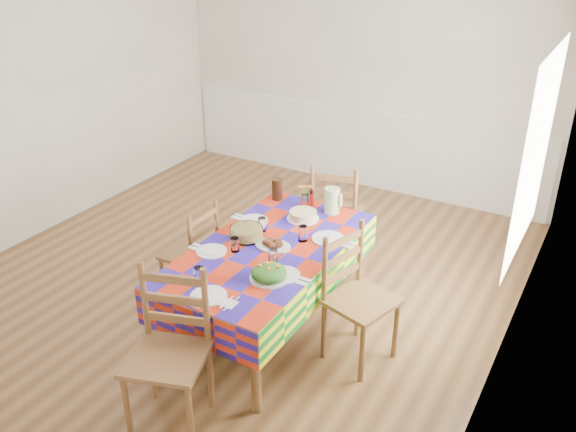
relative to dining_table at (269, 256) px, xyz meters
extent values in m
cube|color=brown|center=(-0.60, 0.46, -0.65)|extent=(4.50, 5.00, 0.04)
cube|color=beige|center=(-0.60, 2.98, 0.72)|extent=(4.50, 0.04, 2.70)
cube|color=beige|center=(-2.87, 0.46, 0.72)|extent=(0.04, 5.00, 2.70)
cube|color=beige|center=(1.67, 0.46, 0.72)|extent=(0.04, 5.00, 2.70)
cube|color=white|center=(-0.60, 2.93, 0.27)|extent=(4.41, 0.06, 0.04)
cube|color=white|center=(-0.60, 2.95, -0.18)|extent=(4.41, 0.03, 0.90)
plane|color=white|center=(1.63, 0.76, 0.87)|extent=(0.00, 1.40, 1.40)
cylinder|color=brown|center=(-0.41, -0.83, -0.30)|extent=(0.07, 0.07, 0.66)
cylinder|color=brown|center=(0.41, -0.83, -0.30)|extent=(0.07, 0.07, 0.66)
cylinder|color=brown|center=(-0.41, 0.83, -0.30)|extent=(0.07, 0.07, 0.66)
cylinder|color=brown|center=(0.41, 0.83, -0.30)|extent=(0.07, 0.07, 0.66)
cube|color=brown|center=(0.00, 0.00, 0.05)|extent=(0.93, 1.77, 0.04)
cube|color=#AC240E|center=(0.00, 0.00, 0.07)|extent=(0.97, 1.81, 0.01)
cube|color=#AC240E|center=(-0.48, 0.00, -0.07)|extent=(0.01, 1.81, 0.28)
cube|color=#AC240E|center=(0.48, 0.00, -0.07)|extent=(0.01, 1.81, 0.28)
cube|color=#AC240E|center=(0.00, -0.90, -0.07)|extent=(0.97, 0.01, 0.28)
cube|color=#AC240E|center=(0.00, 0.90, -0.07)|extent=(0.97, 0.01, 0.28)
cylinder|color=white|center=(0.01, -0.75, 0.08)|extent=(0.24, 0.24, 0.01)
cylinder|color=white|center=(0.01, -0.75, 0.09)|extent=(0.17, 0.17, 0.01)
cylinder|color=white|center=(-0.15, -0.64, 0.14)|extent=(0.07, 0.07, 0.12)
cube|color=white|center=(0.17, -0.75, 0.08)|extent=(0.09, 0.09, 0.01)
cube|color=silver|center=(0.15, -0.75, 0.08)|extent=(0.01, 0.15, 0.00)
cube|color=silver|center=(0.18, -0.75, 0.08)|extent=(0.01, 0.18, 0.00)
cylinder|color=white|center=(-0.32, -0.27, 0.08)|extent=(0.22, 0.22, 0.01)
cylinder|color=white|center=(-0.32, -0.27, 0.09)|extent=(0.16, 0.16, 0.00)
cylinder|color=white|center=(-0.18, -0.17, 0.13)|extent=(0.06, 0.06, 0.11)
cube|color=white|center=(-0.47, -0.27, 0.08)|extent=(0.08, 0.08, 0.00)
cube|color=silver|center=(-0.49, -0.27, 0.08)|extent=(0.14, 0.01, 0.00)
cube|color=silver|center=(-0.46, -0.27, 0.08)|extent=(0.17, 0.01, 0.00)
cylinder|color=white|center=(-0.33, 0.31, 0.08)|extent=(0.23, 0.23, 0.01)
cylinder|color=white|center=(-0.33, 0.31, 0.09)|extent=(0.16, 0.16, 0.01)
cylinder|color=white|center=(-0.18, 0.20, 0.13)|extent=(0.07, 0.07, 0.11)
cube|color=white|center=(-0.48, 0.31, 0.08)|extent=(0.09, 0.09, 0.01)
cube|color=silver|center=(-0.50, 0.31, 0.08)|extent=(0.15, 0.01, 0.00)
cube|color=silver|center=(-0.46, 0.31, 0.08)|extent=(0.17, 0.01, 0.00)
cylinder|color=white|center=(0.29, -0.28, 0.08)|extent=(0.23, 0.23, 0.01)
cylinder|color=white|center=(0.29, -0.28, 0.09)|extent=(0.16, 0.16, 0.01)
cylinder|color=white|center=(0.15, -0.18, 0.13)|extent=(0.07, 0.07, 0.11)
cube|color=white|center=(0.45, -0.28, 0.08)|extent=(0.09, 0.09, 0.01)
cube|color=silver|center=(0.43, -0.28, 0.08)|extent=(0.15, 0.01, 0.00)
cube|color=silver|center=(0.47, -0.28, 0.08)|extent=(0.17, 0.01, 0.00)
cylinder|color=white|center=(0.33, 0.33, 0.08)|extent=(0.25, 0.25, 0.01)
cylinder|color=white|center=(0.33, 0.33, 0.09)|extent=(0.18, 0.18, 0.01)
cylinder|color=white|center=(0.17, 0.22, 0.14)|extent=(0.07, 0.07, 0.12)
cube|color=white|center=(0.50, 0.33, 0.08)|extent=(0.09, 0.09, 0.01)
cube|color=silver|center=(0.48, 0.33, 0.08)|extent=(0.16, 0.01, 0.00)
cube|color=silver|center=(0.52, 0.33, 0.08)|extent=(0.19, 0.01, 0.00)
ellipsoid|color=white|center=(0.02, 0.03, 0.08)|extent=(0.28, 0.20, 0.01)
ellipsoid|color=black|center=(0.07, 0.03, 0.11)|extent=(0.07, 0.06, 0.04)
ellipsoid|color=black|center=(0.04, 0.06, 0.11)|extent=(0.07, 0.06, 0.04)
ellipsoid|color=black|center=(-0.01, 0.05, 0.11)|extent=(0.07, 0.06, 0.04)
ellipsoid|color=black|center=(-0.02, 0.01, 0.11)|extent=(0.07, 0.06, 0.04)
ellipsoid|color=black|center=(0.03, -0.01, 0.11)|extent=(0.07, 0.06, 0.04)
cylinder|color=white|center=(0.23, -0.37, 0.08)|extent=(0.27, 0.27, 0.01)
ellipsoid|color=#144511|center=(0.23, -0.37, 0.13)|extent=(0.24, 0.24, 0.11)
cube|color=orange|center=(0.18, -0.39, 0.18)|extent=(0.03, 0.02, 0.01)
cube|color=orange|center=(0.21, -0.34, 0.18)|extent=(0.04, 0.04, 0.01)
cube|color=orange|center=(0.25, -0.39, 0.18)|extent=(0.03, 0.03, 0.01)
cube|color=orange|center=(0.28, -0.34, 0.18)|extent=(0.04, 0.04, 0.01)
cylinder|color=white|center=(-0.22, 0.04, 0.12)|extent=(0.25, 0.25, 0.09)
cylinder|color=#D5CC70|center=(-0.22, 0.04, 0.12)|extent=(0.23, 0.23, 0.08)
cylinder|color=white|center=(0.00, 0.53, 0.08)|extent=(0.26, 0.26, 0.01)
cylinder|color=#DFBF87|center=(0.00, 0.53, 0.12)|extent=(0.22, 0.22, 0.06)
cube|color=black|center=(0.11, -0.12, 0.08)|extent=(0.10, 0.25, 0.01)
cube|color=black|center=(0.15, -0.10, 0.08)|extent=(0.05, 0.26, 0.01)
cylinder|color=white|center=(-0.11, 0.76, 0.13)|extent=(0.06, 0.06, 0.11)
cylinder|color=#3A7D29|center=(-0.13, 0.76, 0.17)|extent=(0.01, 0.01, 0.15)
ellipsoid|color=orange|center=(-0.15, 0.76, 0.24)|extent=(0.05, 0.05, 0.02)
cylinder|color=#3A7D29|center=(-0.10, 0.77, 0.17)|extent=(0.01, 0.01, 0.15)
ellipsoid|color=orange|center=(-0.08, 0.79, 0.26)|extent=(0.05, 0.05, 0.02)
cylinder|color=#3A7D29|center=(-0.11, 0.75, 0.17)|extent=(0.01, 0.01, 0.15)
ellipsoid|color=orange|center=(-0.11, 0.73, 0.27)|extent=(0.05, 0.05, 0.02)
cylinder|color=red|center=(-0.05, 0.77, 0.15)|extent=(0.04, 0.04, 0.15)
cylinder|color=#B2DC9B|center=(0.14, 0.77, 0.18)|extent=(0.13, 0.13, 0.22)
cylinder|color=black|center=(-0.38, 0.77, 0.17)|extent=(0.09, 0.09, 0.18)
cube|color=white|center=(-0.01, -0.88, 0.09)|extent=(0.08, 0.02, 0.02)
cylinder|color=brown|center=(-0.13, -1.43, -0.38)|extent=(0.04, 0.04, 0.50)
cylinder|color=brown|center=(0.25, -1.30, -0.38)|extent=(0.04, 0.04, 0.50)
cylinder|color=brown|center=(-0.25, -1.07, -0.38)|extent=(0.04, 0.04, 0.50)
cylinder|color=brown|center=(0.13, -0.94, -0.38)|extent=(0.04, 0.04, 0.50)
cube|color=brown|center=(0.00, -1.18, -0.11)|extent=(0.58, 0.57, 0.03)
cylinder|color=brown|center=(-0.25, -1.06, 0.15)|extent=(0.04, 0.04, 0.56)
cylinder|color=brown|center=(0.13, -0.93, 0.15)|extent=(0.04, 0.04, 0.56)
cube|color=brown|center=(-0.06, -0.99, 0.04)|extent=(0.39, 0.15, 0.06)
cube|color=brown|center=(-0.06, -0.99, 0.18)|extent=(0.39, 0.15, 0.06)
cube|color=brown|center=(-0.06, -0.99, 0.33)|extent=(0.39, 0.15, 0.06)
cylinder|color=brown|center=(0.14, 1.40, -0.39)|extent=(0.04, 0.04, 0.47)
cylinder|color=brown|center=(-0.23, 1.31, -0.39)|extent=(0.04, 0.04, 0.47)
cylinder|color=brown|center=(0.23, 1.06, -0.39)|extent=(0.04, 0.04, 0.47)
cylinder|color=brown|center=(-0.14, 0.97, -0.39)|extent=(0.04, 0.04, 0.47)
cube|color=brown|center=(0.00, 1.18, -0.14)|extent=(0.53, 0.51, 0.03)
cylinder|color=brown|center=(0.23, 1.05, 0.11)|extent=(0.04, 0.04, 0.53)
cylinder|color=brown|center=(-0.14, 0.95, 0.11)|extent=(0.04, 0.04, 0.53)
cube|color=brown|center=(0.05, 1.00, 0.00)|extent=(0.37, 0.11, 0.05)
cube|color=brown|center=(0.05, 1.00, 0.14)|extent=(0.37, 0.11, 0.05)
cube|color=brown|center=(0.05, 1.00, 0.28)|extent=(0.37, 0.11, 0.05)
cylinder|color=brown|center=(-0.92, 0.17, -0.42)|extent=(0.03, 0.03, 0.42)
cylinder|color=brown|center=(-0.92, -0.17, -0.42)|extent=(0.03, 0.03, 0.42)
cylinder|color=brown|center=(-0.60, 0.17, -0.42)|extent=(0.03, 0.03, 0.42)
cylinder|color=brown|center=(-0.61, -0.17, -0.42)|extent=(0.03, 0.03, 0.42)
cube|color=brown|center=(-0.76, 0.00, -0.19)|extent=(0.38, 0.40, 0.03)
cylinder|color=brown|center=(-0.60, 0.17, 0.03)|extent=(0.03, 0.03, 0.47)
cylinder|color=brown|center=(-0.60, -0.17, 0.03)|extent=(0.03, 0.03, 0.47)
cube|color=brown|center=(-0.60, 0.00, -0.07)|extent=(0.02, 0.34, 0.05)
cube|color=brown|center=(-0.60, 0.00, 0.05)|extent=(0.02, 0.34, 0.05)
cube|color=brown|center=(-0.60, 0.00, 0.18)|extent=(0.02, 0.34, 0.05)
cylinder|color=brown|center=(0.88, -0.23, -0.39)|extent=(0.04, 0.04, 0.47)
cylinder|color=brown|center=(0.99, 0.13, -0.39)|extent=(0.04, 0.04, 0.47)
cylinder|color=brown|center=(0.54, -0.13, -0.39)|extent=(0.04, 0.04, 0.47)
cylinder|color=brown|center=(0.65, 0.23, -0.39)|extent=(0.04, 0.04, 0.47)
cube|color=brown|center=(0.76, 0.00, -0.14)|extent=(0.53, 0.54, 0.03)
cylinder|color=brown|center=(0.53, -0.13, 0.10)|extent=(0.04, 0.04, 0.52)
cylinder|color=brown|center=(0.64, 0.23, 0.10)|extent=(0.04, 0.04, 0.52)
cube|color=brown|center=(0.58, 0.05, 0.00)|extent=(0.13, 0.37, 0.05)
cube|color=brown|center=(0.58, 0.05, 0.13)|extent=(0.13, 0.37, 0.05)
cube|color=brown|center=(0.58, 0.05, 0.27)|extent=(0.13, 0.37, 0.05)
camera|label=1|loc=(2.09, -3.34, 2.30)|focal=38.00mm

